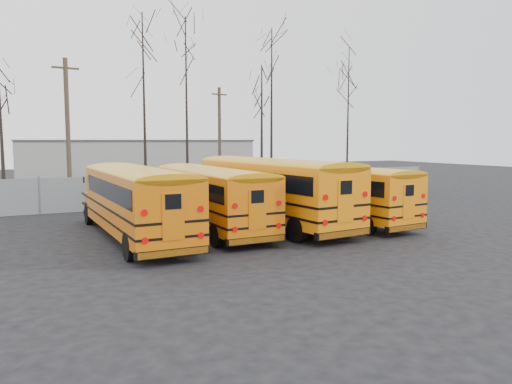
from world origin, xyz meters
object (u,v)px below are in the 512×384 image
bus_b (210,193)px  bus_c (271,186)px  utility_pole_left (68,131)px  utility_pole_right (220,138)px  bus_d (336,189)px  bus_a (136,197)px

bus_b → bus_c: size_ratio=0.88×
utility_pole_left → utility_pole_right: 13.12m
utility_pole_left → bus_d: bearing=-57.0°
bus_d → utility_pole_right: 17.60m
bus_b → utility_pole_right: 18.55m
bus_c → bus_d: size_ratio=1.14×
bus_b → bus_d: size_ratio=1.01×
utility_pole_right → bus_a: bearing=-137.5°
bus_b → bus_c: bus_c is taller
bus_a → bus_b: bearing=7.8°
bus_d → utility_pole_right: size_ratio=1.26×
bus_a → utility_pole_right: size_ratio=1.33×
bus_d → utility_pole_left: size_ratio=1.16×
utility_pole_right → bus_c: bearing=-120.0°
bus_b → bus_c: 3.03m
bus_a → utility_pole_right: (10.84, 17.36, 2.46)m
utility_pole_left → utility_pole_right: size_ratio=1.09×
bus_c → utility_pole_left: 14.37m
bus_a → utility_pole_left: bearing=94.8°
bus_a → utility_pole_right: bearing=57.0°
bus_b → bus_c: (3.02, -0.12, 0.21)m
bus_a → bus_c: bearing=2.7°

